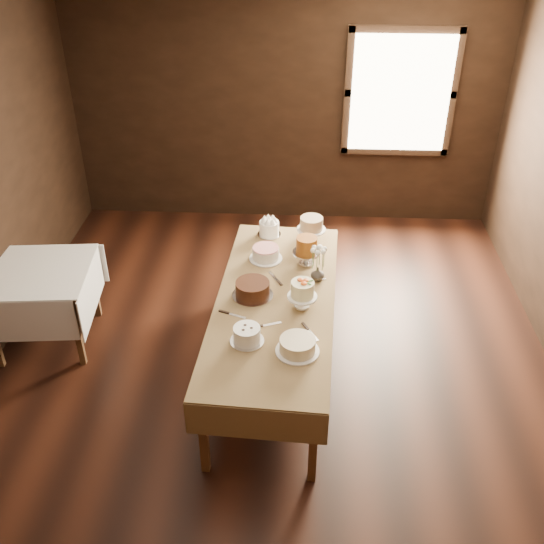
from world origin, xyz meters
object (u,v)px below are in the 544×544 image
Objects in this scene: cake_cream at (298,346)px; cake_server_d at (317,280)px; cake_swirl at (247,335)px; flower_vase at (318,274)px; cake_speckled at (311,229)px; cake_flowers at (302,296)px; cake_server_a at (272,324)px; cake_server_e at (237,316)px; side_table at (39,279)px; cake_meringue at (269,229)px; cake_caramel at (306,252)px; display_table at (275,305)px; cake_server_c at (273,276)px; cake_lattice at (266,254)px; cake_chocolate at (253,290)px; cake_server_b at (313,335)px.

cake_cream is 0.96m from cake_server_d.
flower_vase is (0.53, 0.86, -0.00)m from cake_swirl.
cake_flowers is (-0.07, -1.09, 0.00)m from cake_speckled.
cake_server_a and cake_server_e have the same top height.
side_table is 1.92m from cake_server_e.
cake_meringue is 1.62m from cake_swirl.
cake_caramel reaches higher than cake_flowers.
cake_server_a is (-0.01, -0.33, 0.06)m from display_table.
side_table is 2.08m from cake_server_c.
cake_lattice is at bearing 99.64° from cake_server_e.
cake_cream is (-0.03, -0.56, -0.05)m from cake_flowers.
cake_chocolate is 0.43m from cake_flowers.
cake_speckled reaches higher than display_table.
cake_lattice is at bearing 8.73° from side_table.
cake_flowers is at bearing 164.44° from cake_server_b.
cake_speckled is 0.45m from cake_caramel.
cake_server_b is at bearing -113.42° from cake_server_d.
cake_chocolate is 1.52× the size of cake_server_e.
side_table is at bearing -136.45° from cake_server_b.
cake_caramel is 0.77× the size of cake_chocolate.
display_table is 0.68m from cake_cream.
cake_swirl is (-0.18, -0.55, 0.12)m from display_table.
cake_server_a and cake_server_d have the same top height.
cake_server_c is at bearing -83.95° from cake_meringue.
cake_server_d is at bearing 80.91° from cake_cream.
cake_lattice is 1.36× the size of cake_server_c.
cake_caramel is 1.18× the size of cake_server_d.
cake_server_d is (0.04, 0.76, 0.00)m from cake_server_b.
cake_meringue is at bearing 89.25° from cake_lattice.
side_table is 2.70× the size of cake_chocolate.
cake_server_a is (-0.20, 0.31, -0.05)m from cake_cream.
cake_lattice is 1.31m from cake_cream.
cake_flowers is at bearing -17.34° from cake_chocolate.
cake_swirl is 1.07× the size of cake_server_b.
cake_server_e is at bearing -162.78° from cake_flowers.
cake_server_b is 0.76m from cake_server_d.
cake_chocolate is 0.79m from cake_cream.
display_table is 10.15× the size of cake_meringue.
cake_flowers is 1.09× the size of cake_server_a.
cake_server_e is at bearing -139.70° from display_table.
side_table is at bearing 61.55° from cake_server_c.
flower_vase is (0.46, -0.75, -0.01)m from cake_meringue.
cake_server_b is at bearing -42.31° from cake_server_a.
side_table is 2.38m from cake_flowers.
cake_lattice is at bearing -12.84° from cake_server_c.
cake_server_c is at bearing -73.58° from cake_lattice.
cake_speckled is at bearing 84.54° from cake_caramel.
cake_speckled is 0.81× the size of cake_chocolate.
cake_cream reaches higher than side_table.
cake_server_e is at bearing -138.33° from cake_server_b.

